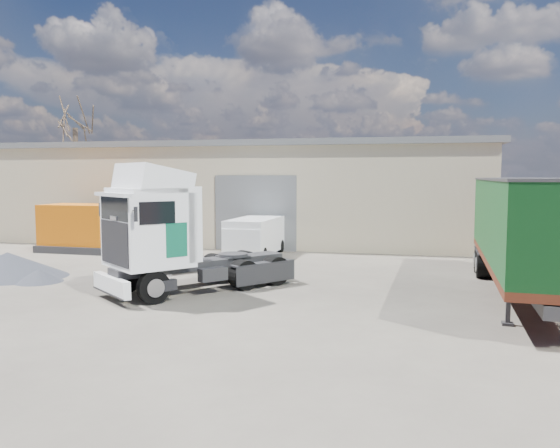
% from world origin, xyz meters
% --- Properties ---
extents(ground, '(120.00, 120.00, 0.00)m').
position_xyz_m(ground, '(0.00, 0.00, 0.00)').
color(ground, black).
rests_on(ground, ground).
extents(warehouse, '(30.60, 12.60, 5.42)m').
position_xyz_m(warehouse, '(-6.00, 16.00, 2.66)').
color(warehouse, '#BFB393').
rests_on(warehouse, ground).
extents(bare_tree, '(4.00, 4.00, 9.60)m').
position_xyz_m(bare_tree, '(-18.00, 20.00, 7.92)').
color(bare_tree, '#382B21').
rests_on(bare_tree, ground).
extents(tractor_unit, '(5.36, 5.85, 3.94)m').
position_xyz_m(tractor_unit, '(-1.96, 0.09, 1.65)').
color(tractor_unit, black).
rests_on(tractor_unit, ground).
extents(box_trailer, '(2.93, 10.67, 3.51)m').
position_xyz_m(box_trailer, '(8.35, 1.84, 2.14)').
color(box_trailer, '#2D2D30').
rests_on(box_trailer, ground).
extents(panel_van, '(1.86, 4.23, 1.70)m').
position_xyz_m(panel_van, '(-1.51, 8.00, 0.88)').
color(panel_van, black).
rests_on(panel_van, ground).
extents(orange_skip, '(3.66, 2.37, 2.23)m').
position_xyz_m(orange_skip, '(-10.04, 7.88, 0.97)').
color(orange_skip, '#2D2D30').
rests_on(orange_skip, ground).
extents(gravel_heap, '(5.37, 4.81, 0.88)m').
position_xyz_m(gravel_heap, '(-8.84, 1.38, 0.41)').
color(gravel_heap, '#21232C').
rests_on(gravel_heap, ground).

